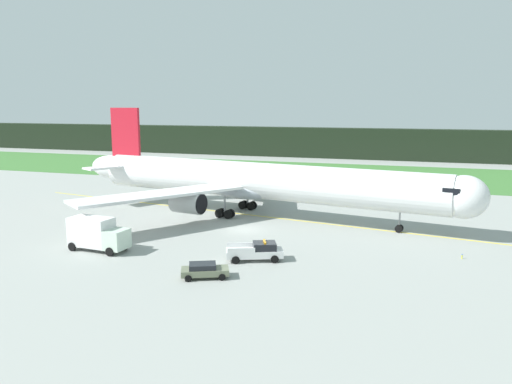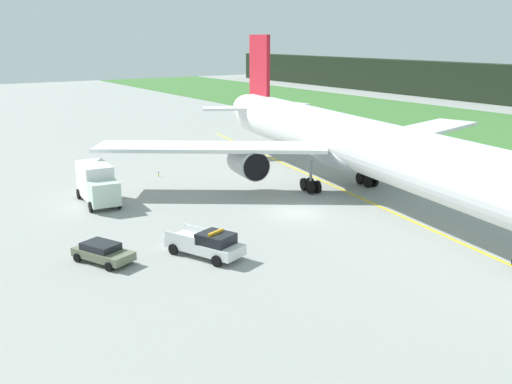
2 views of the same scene
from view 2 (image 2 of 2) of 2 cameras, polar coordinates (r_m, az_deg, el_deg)
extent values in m
plane|color=#959994|center=(49.66, 3.74, -1.99)|extent=(320.00, 320.00, 0.00)
cube|color=yellow|center=(55.08, 9.90, -0.49)|extent=(78.52, 13.74, 0.01)
cylinder|color=silver|center=(54.01, 10.13, 4.52)|extent=(49.87, 13.21, 4.87)
ellipsoid|color=silver|center=(77.14, -0.58, 8.06)|extent=(8.30, 4.92, 3.66)
ellipsoid|color=#A6AFB9|center=(56.32, 8.70, 3.61)|extent=(11.34, 6.84, 2.68)
cube|color=silver|center=(66.82, 15.19, 5.65)|extent=(10.17, 22.10, 0.35)
cylinder|color=#B4B4B4|center=(63.76, 14.03, 4.02)|extent=(4.46, 3.38, 2.73)
cylinder|color=black|center=(62.14, 15.17, 3.68)|extent=(0.54, 2.49, 2.51)
cube|color=silver|center=(55.65, -4.39, 4.37)|extent=(16.12, 20.56, 0.35)
cylinder|color=#B4B4B4|center=(55.18, -0.78, 2.83)|extent=(4.46, 3.38, 2.73)
cylinder|color=black|center=(53.30, 0.06, 2.40)|extent=(0.54, 2.49, 2.51)
cube|color=red|center=(73.88, 0.33, 11.62)|extent=(5.38, 1.34, 8.69)
cube|color=silver|center=(76.20, 2.70, 8.33)|extent=(3.74, 7.16, 0.28)
cube|color=silver|center=(73.39, -2.45, 8.09)|extent=(5.64, 7.34, 0.28)
cylinder|color=gray|center=(59.18, 10.75, 2.35)|extent=(0.28, 0.28, 2.45)
cylinder|color=black|center=(58.69, 10.78, 1.02)|extent=(1.23, 0.50, 1.20)
cylinder|color=black|center=(59.08, 11.35, 1.08)|extent=(1.23, 0.50, 1.20)
cylinder|color=black|center=(59.83, 10.05, 1.32)|extent=(1.23, 0.50, 1.20)
cylinder|color=black|center=(60.20, 10.61, 1.38)|extent=(1.23, 0.50, 1.20)
cylinder|color=gray|center=(55.98, 5.33, 1.84)|extent=(0.28, 0.28, 2.45)
cylinder|color=black|center=(55.83, 5.95, 0.50)|extent=(1.23, 0.50, 1.20)
cylinder|color=black|center=(55.50, 5.32, 0.43)|extent=(1.23, 0.50, 1.20)
cylinder|color=black|center=(57.02, 5.28, 0.82)|extent=(1.23, 0.50, 1.20)
cylinder|color=black|center=(56.70, 4.65, 0.75)|extent=(1.23, 0.50, 1.20)
cube|color=white|center=(39.89, -5.00, -5.19)|extent=(5.87, 3.98, 0.70)
cube|color=black|center=(39.05, -3.91, -4.52)|extent=(2.75, 2.57, 0.70)
cube|color=white|center=(41.20, -5.57, -3.69)|extent=(2.48, 1.10, 0.45)
cube|color=white|center=(39.84, -7.38, -4.41)|extent=(2.48, 1.10, 0.45)
cube|color=orange|center=(38.91, -3.92, -3.92)|extent=(0.73, 1.39, 0.16)
cylinder|color=black|center=(39.67, -1.94, -5.79)|extent=(0.79, 0.51, 0.76)
cylinder|color=black|center=(38.14, -3.82, -6.68)|extent=(0.79, 0.51, 0.76)
cylinder|color=black|center=(41.90, -6.06, -4.73)|extent=(0.79, 0.51, 0.76)
cylinder|color=black|center=(40.46, -7.99, -5.51)|extent=(0.79, 0.51, 0.76)
cube|color=silver|center=(51.45, -14.46, -0.16)|extent=(2.08, 2.54, 2.00)
cube|color=silver|center=(54.39, -15.32, 1.12)|extent=(4.73, 2.75, 2.99)
cylinder|color=#99999E|center=(53.91, -14.98, -0.72)|extent=(0.78, 0.16, 1.04)
cylinder|color=#99999E|center=(55.64, -15.42, -0.27)|extent=(0.78, 0.16, 1.04)
cylinder|color=black|center=(51.99, -13.11, -1.07)|extent=(0.92, 0.33, 0.90)
cylinder|color=black|center=(51.46, -15.68, -1.40)|extent=(0.92, 0.33, 0.90)
cylinder|color=black|center=(56.51, -14.40, 0.12)|extent=(0.92, 0.33, 0.90)
cylinder|color=black|center=(56.03, -16.78, -0.17)|extent=(0.92, 0.33, 0.90)
cube|color=#697156|center=(39.98, -14.56, -5.82)|extent=(4.55, 3.41, 0.55)
cube|color=black|center=(39.96, -14.81, -5.08)|extent=(2.79, 2.44, 0.45)
cylinder|color=black|center=(39.69, -12.09, -6.24)|extent=(0.62, 0.41, 0.60)
cylinder|color=black|center=(38.48, -14.06, -7.05)|extent=(0.62, 0.41, 0.60)
cylinder|color=black|center=(41.69, -14.96, -5.39)|extent=(0.62, 0.41, 0.60)
cylinder|color=black|center=(40.54, -16.92, -6.11)|extent=(0.62, 0.41, 0.60)
cylinder|color=yellow|center=(63.18, -9.42, 1.69)|extent=(0.10, 0.10, 0.39)
sphere|color=blue|center=(63.12, -9.42, 1.91)|extent=(0.12, 0.12, 0.12)
camera|label=1|loc=(33.32, -89.48, 1.42)|focal=35.32mm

